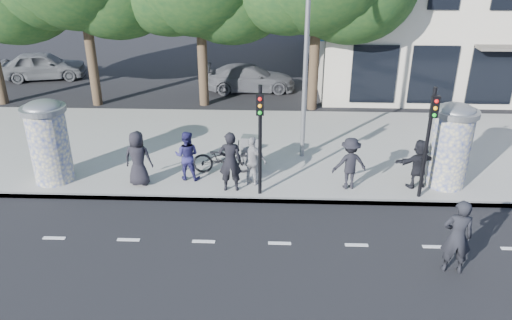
{
  "coord_description": "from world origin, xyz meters",
  "views": [
    {
      "loc": [
        -0.18,
        -9.54,
        7.46
      ],
      "look_at": [
        -0.7,
        3.5,
        1.42
      ],
      "focal_mm": 35.0,
      "sensor_mm": 36.0,
      "label": 1
    }
  ],
  "objects_px": {
    "ad_column_left": "(49,140)",
    "street_lamp": "(308,23)",
    "car_left": "(43,65)",
    "ped_a": "(138,159)",
    "ped_d": "(350,163)",
    "cabinet_right": "(434,164)",
    "cabinet_left": "(250,153)",
    "traffic_pole_far": "(429,133)",
    "ped_f": "(419,164)",
    "ped_b": "(230,162)",
    "bicycle": "(223,158)",
    "car_right": "(250,78)",
    "ad_column_right": "(451,143)",
    "ped_e": "(252,161)",
    "man_road": "(457,237)",
    "traffic_pole_near": "(260,130)",
    "ped_c": "(187,156)"
  },
  "relations": [
    {
      "from": "car_left",
      "to": "ped_e",
      "type": "bearing_deg",
      "value": -148.57
    },
    {
      "from": "ped_e",
      "to": "car_left",
      "type": "bearing_deg",
      "value": -24.86
    },
    {
      "from": "ped_e",
      "to": "cabinet_left",
      "type": "relative_size",
      "value": 1.34
    },
    {
      "from": "ped_f",
      "to": "traffic_pole_far",
      "type": "bearing_deg",
      "value": 69.99
    },
    {
      "from": "ped_b",
      "to": "car_right",
      "type": "bearing_deg",
      "value": -94.02
    },
    {
      "from": "ped_e",
      "to": "ped_f",
      "type": "height_order",
      "value": "ped_e"
    },
    {
      "from": "traffic_pole_near",
      "to": "cabinet_left",
      "type": "distance_m",
      "value": 2.28
    },
    {
      "from": "cabinet_left",
      "to": "ped_e",
      "type": "bearing_deg",
      "value": -76.45
    },
    {
      "from": "ad_column_left",
      "to": "cabinet_left",
      "type": "bearing_deg",
      "value": 8.99
    },
    {
      "from": "ad_column_left",
      "to": "car_left",
      "type": "xyz_separation_m",
      "value": [
        -5.63,
        12.22,
        -0.78
      ]
    },
    {
      "from": "street_lamp",
      "to": "cabinet_left",
      "type": "bearing_deg",
      "value": -147.0
    },
    {
      "from": "ped_c",
      "to": "cabinet_right",
      "type": "bearing_deg",
      "value": -173.32
    },
    {
      "from": "ad_column_left",
      "to": "traffic_pole_near",
      "type": "bearing_deg",
      "value": -6.11
    },
    {
      "from": "ped_c",
      "to": "car_right",
      "type": "xyz_separation_m",
      "value": [
        1.46,
        10.26,
        -0.3
      ]
    },
    {
      "from": "traffic_pole_near",
      "to": "ped_b",
      "type": "xyz_separation_m",
      "value": [
        -0.91,
        0.25,
        -1.13
      ]
    },
    {
      "from": "ped_d",
      "to": "ped_f",
      "type": "xyz_separation_m",
      "value": [
        2.13,
        0.14,
        -0.04
      ]
    },
    {
      "from": "ad_column_right",
      "to": "car_right",
      "type": "distance_m",
      "value": 12.32
    },
    {
      "from": "street_lamp",
      "to": "cabinet_right",
      "type": "xyz_separation_m",
      "value": [
        4.06,
        -1.72,
        -4.07
      ]
    },
    {
      "from": "ad_column_right",
      "to": "ped_d",
      "type": "xyz_separation_m",
      "value": [
        -3.07,
        -0.37,
        -0.56
      ]
    },
    {
      "from": "ad_column_left",
      "to": "car_right",
      "type": "distance_m",
      "value": 11.99
    },
    {
      "from": "street_lamp",
      "to": "ped_f",
      "type": "height_order",
      "value": "street_lamp"
    },
    {
      "from": "ad_column_right",
      "to": "ped_f",
      "type": "bearing_deg",
      "value": -166.47
    },
    {
      "from": "ped_f",
      "to": "car_right",
      "type": "distance_m",
      "value": 12.0
    },
    {
      "from": "car_right",
      "to": "bicycle",
      "type": "bearing_deg",
      "value": 173.69
    },
    {
      "from": "traffic_pole_near",
      "to": "bicycle",
      "type": "bearing_deg",
      "value": 131.45
    },
    {
      "from": "ped_a",
      "to": "man_road",
      "type": "xyz_separation_m",
      "value": [
        8.5,
        -3.87,
        -0.07
      ]
    },
    {
      "from": "traffic_pole_far",
      "to": "car_right",
      "type": "height_order",
      "value": "traffic_pole_far"
    },
    {
      "from": "ad_column_left",
      "to": "car_left",
      "type": "relative_size",
      "value": 0.6
    },
    {
      "from": "cabinet_left",
      "to": "cabinet_right",
      "type": "distance_m",
      "value": 5.86
    },
    {
      "from": "ad_column_left",
      "to": "ped_d",
      "type": "xyz_separation_m",
      "value": [
        9.33,
        -0.17,
        -0.56
      ]
    },
    {
      "from": "ad_column_left",
      "to": "ped_f",
      "type": "distance_m",
      "value": 11.48
    },
    {
      "from": "ad_column_right",
      "to": "car_left",
      "type": "relative_size",
      "value": 0.6
    },
    {
      "from": "ped_e",
      "to": "man_road",
      "type": "relative_size",
      "value": 0.83
    },
    {
      "from": "ad_column_left",
      "to": "cabinet_left",
      "type": "height_order",
      "value": "ad_column_left"
    },
    {
      "from": "ped_d",
      "to": "ped_b",
      "type": "bearing_deg",
      "value": -6.43
    },
    {
      "from": "man_road",
      "to": "cabinet_left",
      "type": "xyz_separation_m",
      "value": [
        -5.08,
        5.06,
        -0.21
      ]
    },
    {
      "from": "traffic_pole_far",
      "to": "ped_a",
      "type": "height_order",
      "value": "traffic_pole_far"
    },
    {
      "from": "ped_a",
      "to": "ped_d",
      "type": "distance_m",
      "value": 6.52
    },
    {
      "from": "traffic_pole_far",
      "to": "ped_f",
      "type": "bearing_deg",
      "value": 84.91
    },
    {
      "from": "ped_d",
      "to": "ped_f",
      "type": "relative_size",
      "value": 1.05
    },
    {
      "from": "ad_column_right",
      "to": "car_left",
      "type": "xyz_separation_m",
      "value": [
        -18.03,
        12.02,
        -0.78
      ]
    },
    {
      "from": "ad_column_left",
      "to": "street_lamp",
      "type": "bearing_deg",
      "value": 14.94
    },
    {
      "from": "man_road",
      "to": "cabinet_left",
      "type": "relative_size",
      "value": 1.6
    },
    {
      "from": "street_lamp",
      "to": "car_left",
      "type": "relative_size",
      "value": 1.81
    },
    {
      "from": "ad_column_left",
      "to": "ad_column_right",
      "type": "xyz_separation_m",
      "value": [
        12.4,
        0.2,
        0.0
      ]
    },
    {
      "from": "ped_b",
      "to": "bicycle",
      "type": "distance_m",
      "value": 1.32
    },
    {
      "from": "ped_f",
      "to": "street_lamp",
      "type": "bearing_deg",
      "value": -46.89
    },
    {
      "from": "car_left",
      "to": "ad_column_left",
      "type": "bearing_deg",
      "value": -168.12
    },
    {
      "from": "street_lamp",
      "to": "ped_a",
      "type": "relative_size",
      "value": 4.53
    },
    {
      "from": "traffic_pole_far",
      "to": "ped_a",
      "type": "relative_size",
      "value": 1.92
    }
  ]
}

